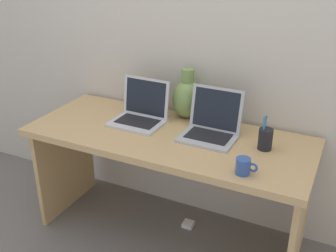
# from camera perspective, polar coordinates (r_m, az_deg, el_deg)

# --- Properties ---
(ground_plane) EXTENTS (6.00, 6.00, 0.00)m
(ground_plane) POSITION_cam_1_polar(r_m,az_deg,el_deg) (2.70, 0.00, -15.01)
(ground_plane) COLOR slate
(back_wall) EXTENTS (4.40, 0.04, 2.40)m
(back_wall) POSITION_cam_1_polar(r_m,az_deg,el_deg) (2.47, 3.83, 12.34)
(back_wall) COLOR beige
(back_wall) RESTS_ON ground
(desk) EXTENTS (1.64, 0.66, 0.72)m
(desk) POSITION_cam_1_polar(r_m,az_deg,el_deg) (2.38, 0.00, -4.27)
(desk) COLOR tan
(desk) RESTS_ON ground
(laptop_left) EXTENTS (0.31, 0.26, 0.25)m
(laptop_left) POSITION_cam_1_polar(r_m,az_deg,el_deg) (2.46, -3.78, 2.17)
(laptop_left) COLOR silver
(laptop_left) RESTS_ON desk
(laptop_right) EXTENTS (0.31, 0.27, 0.26)m
(laptop_right) POSITION_cam_1_polar(r_m,az_deg,el_deg) (2.28, 6.24, 0.29)
(laptop_right) COLOR #B2B2B7
(laptop_right) RESTS_ON desk
(green_vase) EXTENTS (0.18, 0.18, 0.31)m
(green_vase) POSITION_cam_1_polar(r_m,az_deg,el_deg) (2.48, 2.72, 4.03)
(green_vase) COLOR #75934C
(green_vase) RESTS_ON desk
(coffee_mug) EXTENTS (0.11, 0.07, 0.08)m
(coffee_mug) POSITION_cam_1_polar(r_m,az_deg,el_deg) (1.94, 10.61, -5.59)
(coffee_mug) COLOR #335199
(coffee_mug) RESTS_ON desk
(pen_cup) EXTENTS (0.07, 0.07, 0.19)m
(pen_cup) POSITION_cam_1_polar(r_m,az_deg,el_deg) (2.18, 13.55, -1.74)
(pen_cup) COLOR black
(pen_cup) RESTS_ON desk
(power_brick) EXTENTS (0.07, 0.07, 0.03)m
(power_brick) POSITION_cam_1_polar(r_m,az_deg,el_deg) (2.76, 2.87, -13.66)
(power_brick) COLOR white
(power_brick) RESTS_ON ground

